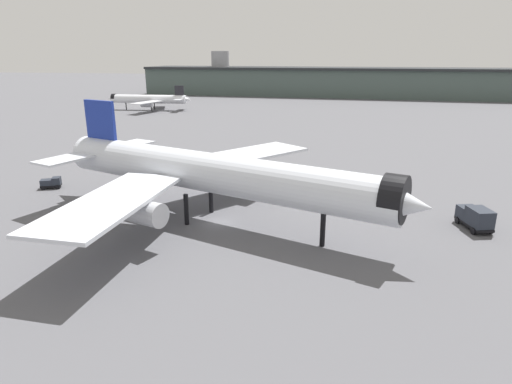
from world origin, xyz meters
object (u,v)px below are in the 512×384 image
object	(u,v)px
airliner_near_gate	(210,173)
airliner_far_taxiway	(149,99)
baggage_tug_wing	(51,183)
traffic_cone_near_nose	(236,164)
service_truck_front	(475,217)

from	to	relation	value
airliner_near_gate	airliner_far_taxiway	size ratio (longest dim) A/B	1.53
airliner_far_taxiway	baggage_tug_wing	size ratio (longest dim) A/B	9.80
baggage_tug_wing	traffic_cone_near_nose	bearing A→B (deg)	14.35
baggage_tug_wing	airliner_far_taxiway	bearing A→B (deg)	81.49
airliner_near_gate	service_truck_front	world-z (taller)	airliner_near_gate
airliner_near_gate	airliner_far_taxiway	world-z (taller)	airliner_near_gate
airliner_near_gate	traffic_cone_near_nose	distance (m)	31.64
airliner_far_taxiway	service_truck_front	distance (m)	146.05
airliner_near_gate	traffic_cone_near_nose	size ratio (longest dim) A/B	92.46
airliner_far_taxiway	traffic_cone_near_nose	size ratio (longest dim) A/B	60.40
airliner_near_gate	service_truck_front	distance (m)	34.73
airliner_far_taxiway	baggage_tug_wing	distance (m)	109.75
airliner_far_taxiway	traffic_cone_near_nose	bearing A→B (deg)	120.36
airliner_near_gate	service_truck_front	size ratio (longest dim) A/B	9.06
airliner_near_gate	traffic_cone_near_nose	bearing A→B (deg)	117.14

